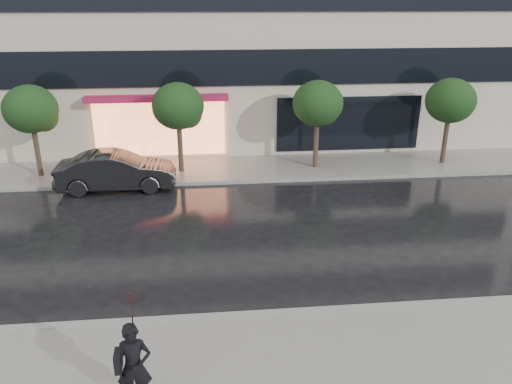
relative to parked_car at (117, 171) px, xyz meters
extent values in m
plane|color=black|center=(5.49, -8.30, -0.77)|extent=(120.00, 120.00, 0.00)
cube|color=slate|center=(5.49, -11.55, -0.71)|extent=(60.00, 4.50, 0.12)
cube|color=slate|center=(5.49, 1.95, -0.71)|extent=(60.00, 3.50, 0.12)
cube|color=gray|center=(5.49, -9.30, -0.70)|extent=(60.00, 0.25, 0.14)
cube|color=gray|center=(5.49, 0.20, -0.70)|extent=(60.00, 0.25, 0.14)
cube|color=black|center=(5.49, 3.64, 3.53)|extent=(28.00, 0.12, 1.60)
cube|color=#FF8C59|center=(1.49, 3.62, 0.83)|extent=(6.00, 0.10, 2.60)
cube|color=#A11843|center=(1.49, 3.29, 2.28)|extent=(6.40, 0.70, 0.25)
cube|color=black|center=(10.49, 3.64, 0.83)|extent=(7.00, 0.10, 2.60)
cylinder|color=#33261C|center=(-3.51, 1.70, 0.33)|extent=(0.22, 0.22, 2.20)
ellipsoid|color=black|center=(-3.51, 1.70, 2.23)|extent=(2.20, 2.20, 1.98)
sphere|color=black|center=(-3.11, 1.90, 1.83)|extent=(1.20, 1.20, 1.20)
cylinder|color=#33261C|center=(2.49, 1.70, 0.33)|extent=(0.22, 0.22, 2.20)
ellipsoid|color=black|center=(2.49, 1.70, 2.23)|extent=(2.20, 2.20, 1.98)
sphere|color=black|center=(2.89, 1.90, 1.83)|extent=(1.20, 1.20, 1.20)
cylinder|color=#33261C|center=(8.49, 1.70, 0.33)|extent=(0.22, 0.22, 2.20)
ellipsoid|color=black|center=(8.49, 1.70, 2.23)|extent=(2.20, 2.20, 1.98)
sphere|color=black|center=(8.89, 1.90, 1.83)|extent=(1.20, 1.20, 1.20)
cylinder|color=#33261C|center=(14.49, 1.70, 0.33)|extent=(0.22, 0.22, 2.20)
ellipsoid|color=black|center=(14.49, 1.70, 2.23)|extent=(2.20, 2.20, 1.98)
sphere|color=black|center=(14.89, 1.90, 1.83)|extent=(1.20, 1.20, 1.20)
imported|color=black|center=(0.00, 0.00, 0.00)|extent=(4.72, 1.77, 1.54)
imported|color=black|center=(2.21, -11.95, 0.23)|extent=(0.66, 0.45, 1.76)
imported|color=#3D0B0E|center=(2.27, -11.95, 1.37)|extent=(0.99, 1.01, 0.87)
cylinder|color=black|center=(2.27, -11.95, 0.87)|extent=(0.02, 0.02, 0.88)
cube|color=black|center=(1.95, -12.02, 0.44)|extent=(0.13, 0.33, 0.38)
camera|label=1|loc=(3.69, -19.41, 6.47)|focal=35.00mm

